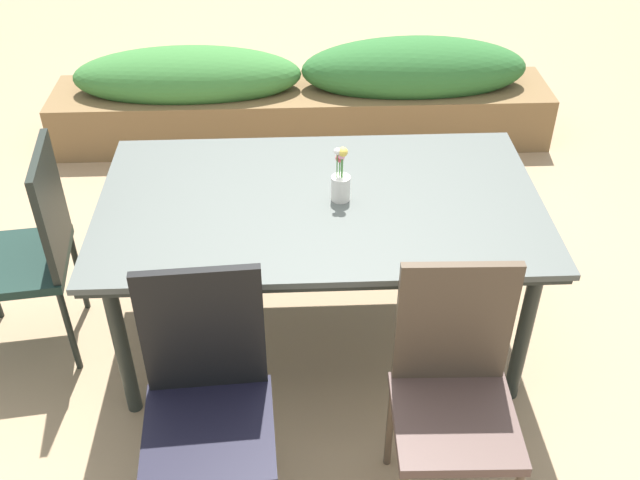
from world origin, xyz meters
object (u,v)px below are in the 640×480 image
object	(u,v)px
flower_vase	(341,182)
chair_near_left	(207,395)
planter_box	(304,95)
chair_near_right	(454,385)
chair_end_left	(30,245)
dining_table	(320,212)

from	to	relation	value
flower_vase	chair_near_left	bearing A→B (deg)	-120.50
chair_near_left	planter_box	bearing A→B (deg)	-101.68
chair_near_right	chair_near_left	xyz separation A→B (m)	(-0.82, 0.00, -0.01)
chair_near_right	chair_end_left	bearing A→B (deg)	-26.10
dining_table	chair_near_left	bearing A→B (deg)	-116.08
dining_table	planter_box	bearing A→B (deg)	90.54
chair_near_right	chair_near_left	distance (m)	0.82
chair_near_right	chair_near_left	world-z (taller)	chair_near_right
chair_near_right	flower_vase	world-z (taller)	flower_vase
planter_box	dining_table	bearing A→B (deg)	-89.46
chair_end_left	chair_near_left	world-z (taller)	chair_near_left
chair_near_right	planter_box	world-z (taller)	chair_near_right
chair_near_right	planter_box	size ratio (longest dim) A/B	0.31
chair_near_right	dining_table	bearing A→B (deg)	-62.56
chair_near_right	flower_vase	size ratio (longest dim) A/B	4.08
chair_near_right	flower_vase	bearing A→B (deg)	-67.26
dining_table	planter_box	world-z (taller)	dining_table
planter_box	chair_near_left	bearing A→B (deg)	-98.24
chair_near_right	chair_end_left	size ratio (longest dim) A/B	1.01
dining_table	chair_near_right	size ratio (longest dim) A/B	1.84
chair_near_left	planter_box	size ratio (longest dim) A/B	0.31
dining_table	chair_near_left	xyz separation A→B (m)	(-0.41, -0.84, -0.14)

